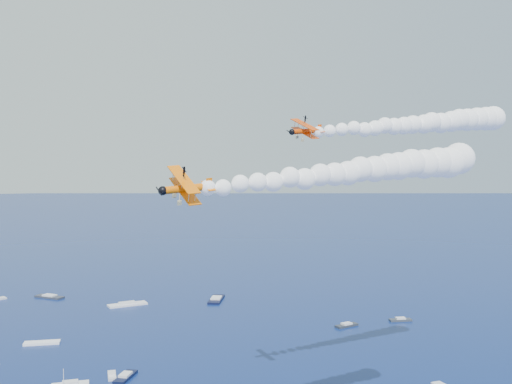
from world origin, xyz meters
name	(u,v)px	position (x,y,z in m)	size (l,w,h in m)	color
biplane_lead	(306,131)	(24.39, 40.31, 59.87)	(7.10, 7.96, 4.80)	#EE4405
biplane_trail	(187,188)	(-3.99, 16.59, 50.51)	(7.75, 8.69, 5.24)	#FF6F05
smoke_trail_lead	(414,125)	(50.54, 43.95, 61.85)	(51.81, 11.92, 9.42)	white
smoke_trail_trail	(347,172)	(22.22, 19.72, 52.49)	(51.93, 11.02, 9.42)	white
spectator_boats	(52,341)	(-21.37, 122.77, 0.35)	(215.18, 174.78, 0.70)	white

